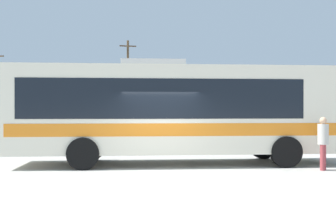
% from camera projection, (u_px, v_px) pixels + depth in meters
% --- Properties ---
extents(ground_plane, '(300.00, 300.00, 0.00)m').
position_uv_depth(ground_plane, '(153.00, 145.00, 22.42)').
color(ground_plane, '#A3A099').
extents(perimeter_wall, '(80.00, 0.30, 2.19)m').
position_uv_depth(perimeter_wall, '(148.00, 118.00, 41.34)').
color(perimeter_wall, '#B2AD9E').
rests_on(perimeter_wall, ground_plane).
extents(coach_bus_cream_orange, '(11.49, 2.89, 3.65)m').
position_uv_depth(coach_bus_cream_orange, '(173.00, 109.00, 14.41)').
color(coach_bus_cream_orange, silver).
rests_on(coach_bus_cream_orange, ground_plane).
extents(attendant_by_bus_door, '(0.48, 0.48, 1.69)m').
position_uv_depth(attendant_by_bus_door, '(323.00, 140.00, 12.87)').
color(attendant_by_bus_door, '#99383D').
rests_on(attendant_by_bus_door, ground_plane).
extents(parked_car_leftmost_silver, '(4.15, 2.16, 1.49)m').
position_uv_depth(parked_car_leftmost_silver, '(37.00, 123.00, 36.72)').
color(parked_car_leftmost_silver, '#B7BABF').
rests_on(parked_car_leftmost_silver, ground_plane).
extents(parked_car_second_maroon, '(4.70, 2.26, 1.44)m').
position_uv_depth(parked_car_second_maroon, '(103.00, 122.00, 37.64)').
color(parked_car_second_maroon, maroon).
rests_on(parked_car_second_maroon, ground_plane).
extents(utility_pole_near, '(1.80, 0.39, 9.45)m').
position_uv_depth(utility_pole_near, '(128.00, 82.00, 43.90)').
color(utility_pole_near, '#4C3823').
rests_on(utility_pole_near, ground_plane).
extents(roadside_tree_left, '(4.66, 4.66, 6.06)m').
position_uv_depth(roadside_tree_left, '(47.00, 90.00, 42.69)').
color(roadside_tree_left, brown).
rests_on(roadside_tree_left, ground_plane).
extents(roadside_tree_midleft, '(3.40, 3.40, 5.53)m').
position_uv_depth(roadside_tree_midleft, '(112.00, 91.00, 46.43)').
color(roadside_tree_midleft, brown).
rests_on(roadside_tree_midleft, ground_plane).
extents(roadside_tree_midright, '(3.50, 3.50, 5.44)m').
position_uv_depth(roadside_tree_midright, '(181.00, 91.00, 43.99)').
color(roadside_tree_midright, brown).
rests_on(roadside_tree_midright, ground_plane).
extents(roadside_tree_right, '(3.69, 3.69, 5.08)m').
position_uv_depth(roadside_tree_right, '(305.00, 97.00, 49.39)').
color(roadside_tree_right, brown).
rests_on(roadside_tree_right, ground_plane).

